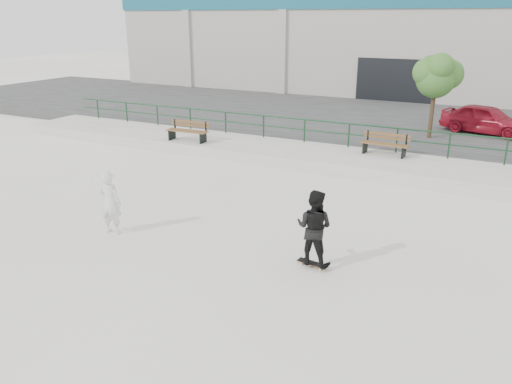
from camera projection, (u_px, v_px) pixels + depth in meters
The scene contains 12 objects.
ground at pixel (182, 255), 12.66m from camera, with size 120.00×120.00×0.00m, color beige.
ledge at pixel (315, 157), 20.56m from camera, with size 30.00×3.00×0.50m, color #B1AEA1.
parking_strip at pixel (369, 121), 27.71m from camera, with size 60.00×14.00×0.50m, color #323232.
railing at pixel (326, 128), 21.33m from camera, with size 28.00×0.06×1.03m.
commercial_building at pixel (421, 33), 38.04m from camera, with size 44.20×16.33×8.00m.
bench_left at pixel (188, 131), 22.07m from camera, with size 1.95×0.66×0.89m.
bench_right at pixel (385, 144), 19.85m from camera, with size 1.90×0.64×0.86m.
tree at pixel (437, 74), 21.85m from camera, with size 2.13×1.89×3.78m.
red_car at pixel (486, 119), 23.40m from camera, with size 1.61×4.00×1.36m, color maroon.
skateboard at pixel (313, 263), 12.08m from camera, with size 0.80×0.31×0.09m.
standing_skater at pixel (314, 227), 11.76m from camera, with size 0.90×0.70×1.86m, color black.
seated_skater at pixel (110, 203), 13.70m from camera, with size 0.65×0.43×1.79m, color silver.
Camera 1 is at (6.85, -9.32, 5.72)m, focal length 35.00 mm.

